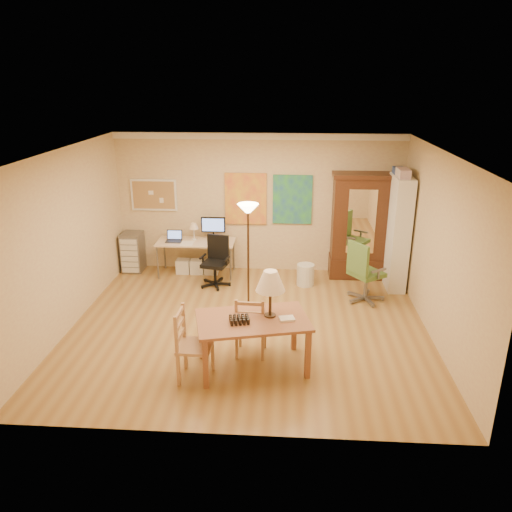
# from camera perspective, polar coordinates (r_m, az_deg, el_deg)

# --- Properties ---
(floor) EXTENTS (5.50, 5.50, 0.00)m
(floor) POSITION_cam_1_polar(r_m,az_deg,el_deg) (7.87, -0.84, -8.05)
(floor) COLOR olive
(floor) RESTS_ON ground
(crown_molding) EXTENTS (5.50, 0.08, 0.12)m
(crown_molding) POSITION_cam_1_polar(r_m,az_deg,el_deg) (9.46, 0.31, 13.54)
(crown_molding) COLOR white
(crown_molding) RESTS_ON floor
(corkboard) EXTENTS (0.90, 0.04, 0.62)m
(corkboard) POSITION_cam_1_polar(r_m,az_deg,el_deg) (10.00, -11.59, 6.85)
(corkboard) COLOR tan
(corkboard) RESTS_ON floor
(art_panel_left) EXTENTS (0.80, 0.04, 1.00)m
(art_panel_left) POSITION_cam_1_polar(r_m,az_deg,el_deg) (9.69, -1.18, 6.54)
(art_panel_left) COLOR yellow
(art_panel_left) RESTS_ON floor
(art_panel_right) EXTENTS (0.75, 0.04, 0.95)m
(art_panel_right) POSITION_cam_1_polar(r_m,az_deg,el_deg) (9.66, 4.18, 6.45)
(art_panel_right) COLOR #256196
(art_panel_right) RESTS_ON floor
(dining_table) EXTENTS (1.60, 1.18, 1.35)m
(dining_table) POSITION_cam_1_polar(r_m,az_deg,el_deg) (6.48, 0.36, -6.00)
(dining_table) COLOR brown
(dining_table) RESTS_ON floor
(ladder_chair_back) EXTENTS (0.43, 0.41, 0.89)m
(ladder_chair_back) POSITION_cam_1_polar(r_m,az_deg,el_deg) (6.94, -0.59, -8.20)
(ladder_chair_back) COLOR #A6784C
(ladder_chair_back) RESTS_ON floor
(ladder_chair_left) EXTENTS (0.44, 0.46, 0.96)m
(ladder_chair_left) POSITION_cam_1_polar(r_m,az_deg,el_deg) (6.48, -7.25, -10.23)
(ladder_chair_left) COLOR #A6784C
(ladder_chair_left) RESTS_ON floor
(torchiere_lamp) EXTENTS (0.33, 0.33, 1.84)m
(torchiere_lamp) POSITION_cam_1_polar(r_m,az_deg,el_deg) (7.78, -0.91, 3.37)
(torchiere_lamp) COLOR #3B2717
(torchiere_lamp) RESTS_ON floor
(computer_desk) EXTENTS (1.49, 0.65, 1.13)m
(computer_desk) POSITION_cam_1_polar(r_m,az_deg,el_deg) (9.81, -6.64, 0.26)
(computer_desk) COLOR beige
(computer_desk) RESTS_ON floor
(office_chair_black) EXTENTS (0.58, 0.58, 0.93)m
(office_chair_black) POSITION_cam_1_polar(r_m,az_deg,el_deg) (9.29, -4.63, -1.90)
(office_chair_black) COLOR black
(office_chair_black) RESTS_ON floor
(office_chair_green) EXTENTS (0.69, 0.68, 1.08)m
(office_chair_green) POSITION_cam_1_polar(r_m,az_deg,el_deg) (8.80, 12.25, -3.29)
(office_chair_green) COLOR slate
(office_chair_green) RESTS_ON floor
(drawer_cart) EXTENTS (0.39, 0.47, 0.78)m
(drawer_cart) POSITION_cam_1_polar(r_m,az_deg,el_deg) (10.22, -13.90, 0.45)
(drawer_cart) COLOR slate
(drawer_cart) RESTS_ON floor
(armoire) EXTENTS (1.10, 0.52, 2.02)m
(armoire) POSITION_cam_1_polar(r_m,az_deg,el_deg) (9.68, 11.67, 2.60)
(armoire) COLOR #351E0E
(armoire) RESTS_ON floor
(bookshelf) EXTENTS (0.31, 0.82, 2.06)m
(bookshelf) POSITION_cam_1_polar(r_m,az_deg,el_deg) (9.33, 15.86, 2.54)
(bookshelf) COLOR white
(bookshelf) RESTS_ON floor
(wastebin) EXTENTS (0.32, 0.32, 0.41)m
(wastebin) POSITION_cam_1_polar(r_m,az_deg,el_deg) (9.33, 5.68, -2.15)
(wastebin) COLOR silver
(wastebin) RESTS_ON floor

